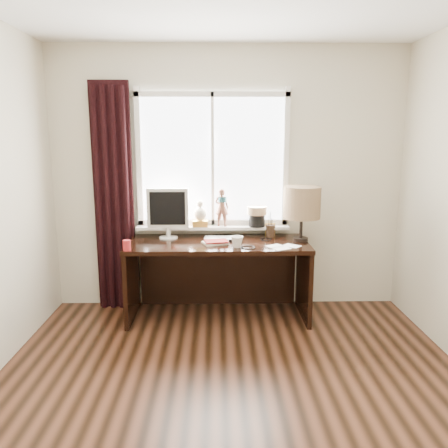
{
  "coord_description": "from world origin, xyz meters",
  "views": [
    {
      "loc": [
        -0.11,
        -2.38,
        1.74
      ],
      "look_at": [
        -0.05,
        1.25,
        1.0
      ],
      "focal_mm": 35.0,
      "sensor_mm": 36.0,
      "label": 1
    }
  ],
  "objects_px": {
    "desk": "(218,264)",
    "table_lamp": "(302,203)",
    "laptop": "(224,238)",
    "red_cup": "(127,245)",
    "monitor": "(168,210)",
    "mug": "(237,241)"
  },
  "relations": [
    {
      "from": "desk",
      "to": "table_lamp",
      "type": "bearing_deg",
      "value": -4.34
    },
    {
      "from": "laptop",
      "to": "table_lamp",
      "type": "height_order",
      "value": "table_lamp"
    },
    {
      "from": "red_cup",
      "to": "monitor",
      "type": "distance_m",
      "value": 0.6
    },
    {
      "from": "laptop",
      "to": "mug",
      "type": "distance_m",
      "value": 0.31
    },
    {
      "from": "table_lamp",
      "to": "red_cup",
      "type": "bearing_deg",
      "value": -168.24
    },
    {
      "from": "red_cup",
      "to": "monitor",
      "type": "bearing_deg",
      "value": 54.92
    },
    {
      "from": "red_cup",
      "to": "desk",
      "type": "xyz_separation_m",
      "value": [
        0.8,
        0.39,
        -0.29
      ]
    },
    {
      "from": "red_cup",
      "to": "table_lamp",
      "type": "distance_m",
      "value": 1.66
    },
    {
      "from": "red_cup",
      "to": "desk",
      "type": "relative_size",
      "value": 0.05
    },
    {
      "from": "mug",
      "to": "desk",
      "type": "xyz_separation_m",
      "value": [
        -0.17,
        0.31,
        -0.3
      ]
    },
    {
      "from": "laptop",
      "to": "table_lamp",
      "type": "distance_m",
      "value": 0.81
    },
    {
      "from": "desk",
      "to": "monitor",
      "type": "distance_m",
      "value": 0.71
    },
    {
      "from": "laptop",
      "to": "monitor",
      "type": "xyz_separation_m",
      "value": [
        -0.54,
        0.08,
        0.26
      ]
    },
    {
      "from": "mug",
      "to": "desk",
      "type": "distance_m",
      "value": 0.46
    },
    {
      "from": "mug",
      "to": "red_cup",
      "type": "xyz_separation_m",
      "value": [
        -0.97,
        -0.08,
        -0.01
      ]
    },
    {
      "from": "laptop",
      "to": "red_cup",
      "type": "relative_size",
      "value": 4.05
    },
    {
      "from": "desk",
      "to": "monitor",
      "type": "bearing_deg",
      "value": 173.2
    },
    {
      "from": "mug",
      "to": "desk",
      "type": "height_order",
      "value": "mug"
    },
    {
      "from": "table_lamp",
      "to": "laptop",
      "type": "bearing_deg",
      "value": 176.71
    },
    {
      "from": "monitor",
      "to": "red_cup",
      "type": "bearing_deg",
      "value": -125.08
    },
    {
      "from": "laptop",
      "to": "table_lamp",
      "type": "xyz_separation_m",
      "value": [
        0.73,
        -0.04,
        0.35
      ]
    },
    {
      "from": "red_cup",
      "to": "table_lamp",
      "type": "bearing_deg",
      "value": 11.76
    }
  ]
}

